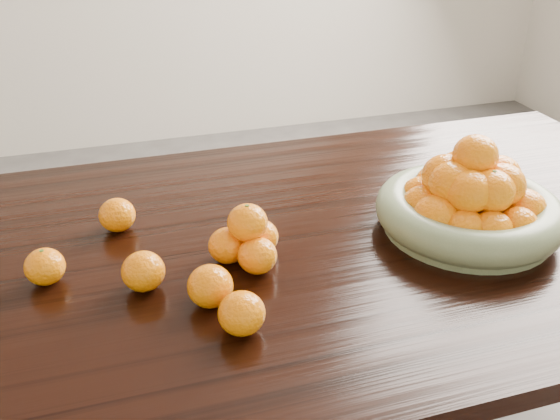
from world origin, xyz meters
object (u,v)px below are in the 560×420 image
object	(u,v)px
fruit_bowl	(470,202)
loose_orange_0	(45,267)
orange_pyramid	(248,240)
dining_table	(274,278)

from	to	relation	value
fruit_bowl	loose_orange_0	bearing A→B (deg)	176.25
fruit_bowl	orange_pyramid	bearing A→B (deg)	178.22
fruit_bowl	dining_table	bearing A→B (deg)	169.91
dining_table	loose_orange_0	bearing A→B (deg)	-177.85
loose_orange_0	fruit_bowl	bearing A→B (deg)	-3.75
dining_table	fruit_bowl	distance (m)	0.43
orange_pyramid	fruit_bowl	bearing A→B (deg)	-1.78
fruit_bowl	loose_orange_0	size ratio (longest dim) A/B	5.27
loose_orange_0	dining_table	bearing A→B (deg)	2.15
dining_table	loose_orange_0	world-z (taller)	loose_orange_0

